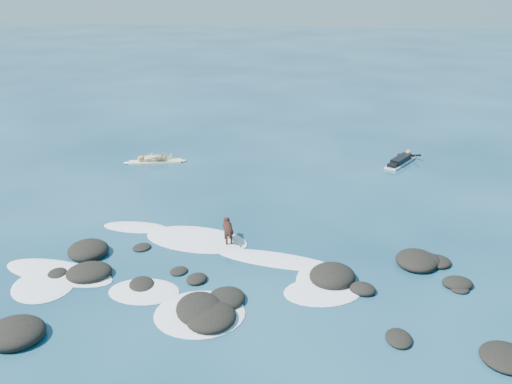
# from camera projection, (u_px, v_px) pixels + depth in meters

# --- Properties ---
(ground) EXTENTS (160.00, 160.00, 0.00)m
(ground) POSITION_uv_depth(u_px,v_px,m) (256.00, 266.00, 17.71)
(ground) COLOR #0A2642
(ground) RESTS_ON ground
(reef_rocks) EXTENTS (13.58, 6.67, 0.59)m
(reef_rocks) POSITION_uv_depth(u_px,v_px,m) (236.00, 289.00, 16.20)
(reef_rocks) COLOR black
(reef_rocks) RESTS_ON ground
(breaking_foam) EXTENTS (11.31, 7.10, 0.12)m
(breaking_foam) POSITION_uv_depth(u_px,v_px,m) (186.00, 271.00, 17.42)
(breaking_foam) COLOR white
(breaking_foam) RESTS_ON ground
(standing_surfer_rig) EXTENTS (2.93, 1.12, 1.69)m
(standing_surfer_rig) POSITION_uv_depth(u_px,v_px,m) (154.00, 149.00, 26.96)
(standing_surfer_rig) COLOR #F2ECC2
(standing_surfer_rig) RESTS_ON ground
(paddling_surfer_rig) EXTENTS (1.85, 2.57, 0.47)m
(paddling_surfer_rig) POSITION_uv_depth(u_px,v_px,m) (401.00, 160.00, 27.02)
(paddling_surfer_rig) COLOR silver
(paddling_surfer_rig) RESTS_ON ground
(dog) EXTENTS (0.52, 1.18, 0.77)m
(dog) POSITION_uv_depth(u_px,v_px,m) (228.00, 228.00, 19.08)
(dog) COLOR black
(dog) RESTS_ON ground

